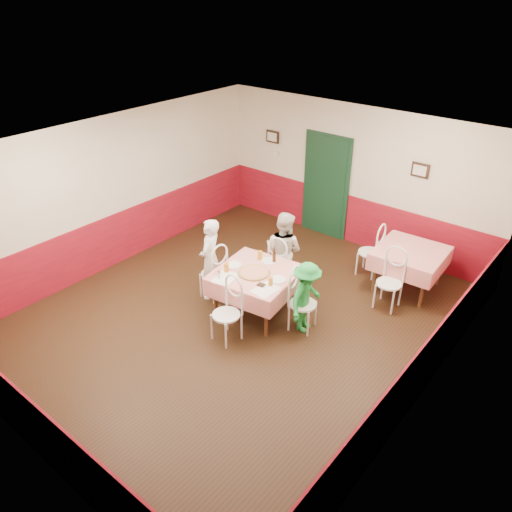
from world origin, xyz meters
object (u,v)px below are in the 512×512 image
Objects in this scene: wallet at (261,285)px; glass_c at (260,255)px; chair_left at (213,274)px; diner_right at (306,298)px; chair_right at (303,304)px; pizza at (254,272)px; chair_far at (282,265)px; diner_far at (283,251)px; diner_left at (210,259)px; glass_a at (226,268)px; glass_b at (271,282)px; beer_bottle at (274,257)px; chair_second_a at (370,252)px; chair_near at (226,315)px; second_table at (408,269)px; chair_second_b at (389,284)px; main_table at (256,292)px.

glass_c is at bearing 122.40° from wallet.
chair_left is 1.76m from diner_right.
pizza is (-0.84, -0.16, 0.33)m from chair_right.
diner_far is (-0.01, 0.05, 0.27)m from chair_far.
diner_left is at bearing 91.29° from diner_right.
glass_a is (-1.21, -0.40, 0.38)m from chair_right.
glass_b is 1.16× the size of wallet.
diner_right reaches higher than beer_bottle.
wallet is (0.27, -0.69, -0.09)m from beer_bottle.
chair_left is at bearing 165.09° from wallet.
chair_far is at bearing -37.91° from chair_second_a.
beer_bottle is 0.18× the size of diner_right.
diner_far is (0.77, 1.01, -0.00)m from diner_left.
chair_near is 1.77m from diner_far.
second_table is at bearing 45.85° from glass_c.
chair_second_a reaches higher than pizza.
second_table is 5.29× the size of beer_bottle.
glass_a is 0.68m from wallet.
pizza is 0.44m from glass_a.
chair_second_b is (1.50, 2.33, 0.00)m from chair_near.
diner_far is at bearing 122.01° from diner_left.
second_table is 1.24× the size of chair_far.
glass_b is at bearing -128.98° from chair_second_b.
pizza is 3.32× the size of glass_a.
diner_right is (0.89, 0.12, 0.22)m from main_table.
main_table is 1.36× the size of chair_far.
wallet is at bearing 86.30° from chair_left.
second_table is at bearing 137.46° from chair_left.
chair_far is at bearing 120.37° from diner_left.
glass_b is 0.70m from beer_bottle.
glass_c is 0.82m from wallet.
second_table is 10.18× the size of wallet.
main_table is at bearing 101.21° from chair_left.
chair_second_a is 1.68m from diner_far.
chair_far reaches higher than wallet.
second_table is 0.78× the size of diner_far.
pizza is at bearing 138.47° from wallet.
glass_c reaches higher than chair_far.
chair_second_b is 2.07m from glass_b.
chair_far and chair_second_b have the same top height.
chair_second_a is 6.09× the size of glass_a.
glass_c is (-1.82, -1.12, 0.38)m from chair_second_b.
pizza is at bearing -125.15° from second_table.
chair_left is at bearing -149.97° from chair_second_b.
chair_second_a is 2.58m from wallet.
glass_b is 0.82m from glass_c.
diner_left is (-0.05, -0.01, 0.27)m from chair_left.
beer_bottle is (0.25, 0.06, 0.03)m from glass_c.
glass_b is at bearing 67.60° from diner_left.
diner_far reaches higher than chair_second_b.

